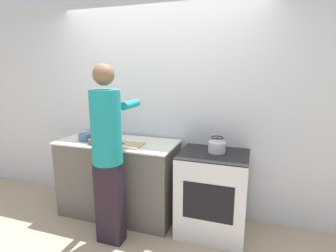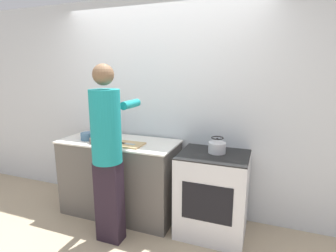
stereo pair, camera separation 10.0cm
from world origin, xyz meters
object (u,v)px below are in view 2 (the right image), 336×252
object	(u,v)px
person	(108,148)
oven	(212,194)
kettle	(217,146)
knife	(126,144)
bowl_prep	(98,140)
canister_jar	(102,130)
cutting_board	(128,144)

from	to	relation	value
person	oven	bearing A→B (deg)	27.20
kettle	knife	bearing A→B (deg)	-169.82
bowl_prep	canister_jar	size ratio (longest dim) A/B	1.09
kettle	bowl_prep	world-z (taller)	kettle
cutting_board	knife	size ratio (longest dim) A/B	1.74
oven	knife	size ratio (longest dim) A/B	4.53
bowl_prep	cutting_board	bearing A→B (deg)	4.83
person	knife	xyz separation A→B (m)	(0.00, 0.37, -0.05)
knife	bowl_prep	xyz separation A→B (m)	(-0.36, -0.02, 0.01)
cutting_board	bowl_prep	distance (m)	0.37
knife	kettle	xyz separation A→B (m)	(0.98, 0.18, 0.02)
oven	person	world-z (taller)	person
person	cutting_board	xyz separation A→B (m)	(0.01, 0.38, -0.06)
knife	bowl_prep	size ratio (longest dim) A/B	1.01
kettle	bowl_prep	xyz separation A→B (m)	(-1.34, -0.20, -0.01)
cutting_board	oven	bearing A→B (deg)	6.76
oven	kettle	size ratio (longest dim) A/B	4.93
oven	cutting_board	bearing A→B (deg)	-173.24
cutting_board	kettle	size ratio (longest dim) A/B	1.89
oven	canister_jar	world-z (taller)	canister_jar
cutting_board	bowl_prep	size ratio (longest dim) A/B	1.75
bowl_prep	canister_jar	bearing A→B (deg)	115.69
cutting_board	canister_jar	size ratio (longest dim) A/B	1.90
oven	person	distance (m)	1.21
knife	oven	bearing A→B (deg)	11.16
bowl_prep	canister_jar	xyz separation A→B (m)	(-0.12, 0.26, 0.06)
bowl_prep	canister_jar	world-z (taller)	canister_jar
knife	canister_jar	xyz separation A→B (m)	(-0.48, 0.24, 0.07)
oven	bowl_prep	world-z (taller)	bowl_prep
kettle	canister_jar	size ratio (longest dim) A/B	1.01
kettle	canister_jar	distance (m)	1.47
oven	bowl_prep	size ratio (longest dim) A/B	4.56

